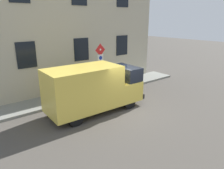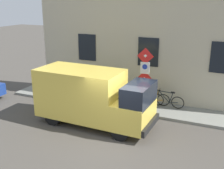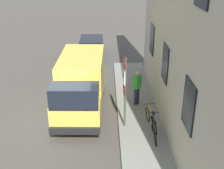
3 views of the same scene
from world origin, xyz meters
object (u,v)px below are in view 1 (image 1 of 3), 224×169
(delivery_van, at_px, (94,88))
(pedestrian, at_px, (67,82))
(sign_post_stacked, at_px, (100,63))
(bicycle_black, at_px, (102,81))
(bicycle_orange, at_px, (93,83))

(delivery_van, relative_size, pedestrian, 3.13)
(pedestrian, bearing_deg, sign_post_stacked, -67.71)
(delivery_van, xyz_separation_m, pedestrian, (2.65, 0.19, -0.26))
(sign_post_stacked, height_order, bicycle_black, sign_post_stacked)
(bicycle_orange, bearing_deg, pedestrian, 2.61)
(sign_post_stacked, bearing_deg, pedestrian, 69.51)
(pedestrian, bearing_deg, delivery_van, -133.10)
(pedestrian, bearing_deg, bicycle_black, -39.75)
(bicycle_orange, bearing_deg, delivery_van, 49.44)
(bicycle_black, distance_m, pedestrian, 3.01)
(delivery_van, bearing_deg, sign_post_stacked, 47.90)
(delivery_van, height_order, pedestrian, delivery_van)
(bicycle_orange, height_order, pedestrian, pedestrian)
(sign_post_stacked, height_order, pedestrian, sign_post_stacked)
(bicycle_black, height_order, pedestrian, pedestrian)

